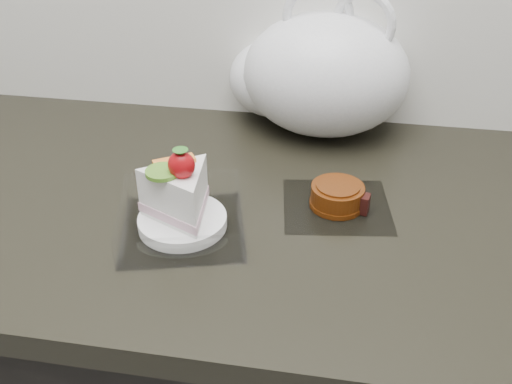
% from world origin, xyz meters
% --- Properties ---
extents(cake_tray, '(0.21, 0.21, 0.13)m').
position_xyz_m(cake_tray, '(-0.04, 1.60, 0.94)').
color(cake_tray, white).
rests_on(cake_tray, counter).
extents(mooncake_wrap, '(0.18, 0.17, 0.04)m').
position_xyz_m(mooncake_wrap, '(0.18, 1.69, 0.92)').
color(mooncake_wrap, white).
rests_on(mooncake_wrap, counter).
extents(plastic_bag, '(0.35, 0.26, 0.27)m').
position_xyz_m(plastic_bag, '(0.12, 1.95, 1.01)').
color(plastic_bag, white).
rests_on(plastic_bag, counter).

